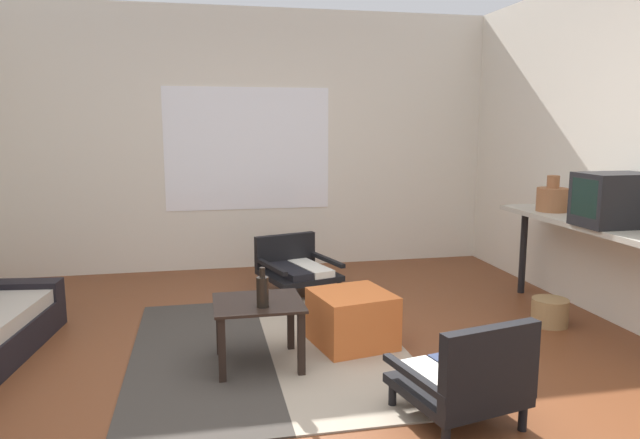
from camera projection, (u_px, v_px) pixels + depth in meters
name	position (u px, v px, depth m)	size (l,w,h in m)	color
ground_plane	(295.00, 391.00, 3.33)	(7.80, 7.80, 0.00)	brown
far_wall_with_window	(247.00, 141.00, 6.07)	(5.60, 0.13, 2.70)	silver
area_rug	(269.00, 350.00, 3.92)	(1.82, 2.25, 0.01)	#38332D
coffee_table	(258.00, 315.00, 3.63)	(0.56, 0.50, 0.42)	black
armchair_by_window	(295.00, 266.00, 5.28)	(0.76, 0.79, 0.50)	black
armchair_striped_foreground	(466.00, 379.00, 2.91)	(0.66, 0.67, 0.58)	black
ottoman_orange	(352.00, 319.00, 3.99)	(0.50, 0.50, 0.38)	#D1662D
console_shelf	(589.00, 231.00, 4.31)	(0.44, 1.87, 0.81)	#B2AD9E
crt_television	(614.00, 200.00, 4.04)	(0.48, 0.35, 0.38)	black
clay_vase	(552.00, 198.00, 4.75)	(0.25, 0.25, 0.30)	#935B38
glass_bottle	(263.00, 291.00, 3.49)	(0.08, 0.08, 0.25)	black
wicker_basket	(550.00, 312.00, 4.41)	(0.27, 0.27, 0.21)	#9E7A4C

